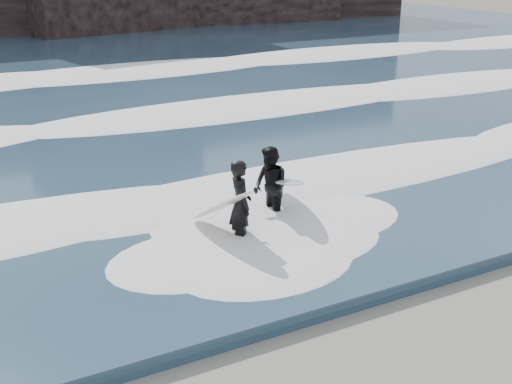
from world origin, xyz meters
TOP-DOWN VIEW (x-y plane):
  - sea at (0.00, 29.00)m, footprint 90.00×52.00m
  - foam_near at (0.00, 9.00)m, footprint 60.00×3.20m
  - foam_mid at (0.00, 16.00)m, footprint 60.00×4.00m
  - foam_far at (0.00, 25.00)m, footprint 60.00×4.80m
  - surfer_left at (1.26, 6.23)m, footprint 1.18×2.02m
  - surfer_right at (2.49, 6.95)m, footprint 1.44×2.34m

SIDE VIEW (x-z plane):
  - sea at x=0.00m, z-range 0.00..0.30m
  - foam_near at x=0.00m, z-range 0.30..0.50m
  - foam_mid at x=0.00m, z-range 0.30..0.54m
  - foam_far at x=0.00m, z-range 0.30..0.60m
  - surfer_right at x=2.49m, z-range 0.01..1.80m
  - surfer_left at x=1.26m, z-range 0.01..1.89m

